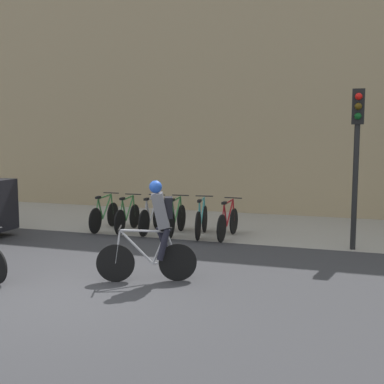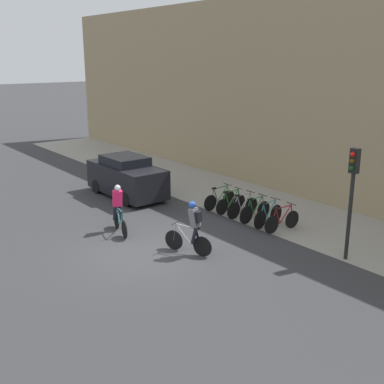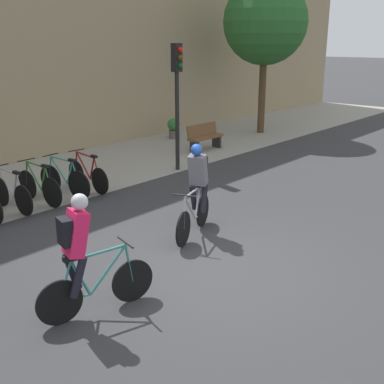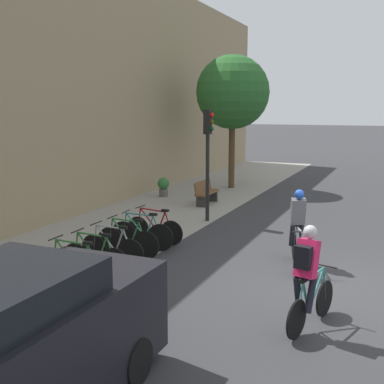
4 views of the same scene
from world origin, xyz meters
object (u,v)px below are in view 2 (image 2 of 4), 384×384
parked_bike_2 (243,207)px  parked_bike_4 (268,215)px  parked_bike_0 (220,199)px  parked_car (127,177)px  traffic_light_pole (352,184)px  cyclist_pink (118,207)px  parked_bike_3 (255,211)px  parked_bike_1 (231,203)px  parked_bike_5 (282,220)px  cyclist_grey (193,226)px

parked_bike_2 → parked_bike_4: (1.37, 0.00, 0.01)m
parked_bike_0 → parked_car: (-3.96, -2.12, 0.50)m
traffic_light_pole → parked_car: 10.61m
cyclist_pink → parked_bike_3: (2.24, 4.70, -0.54)m
parked_bike_0 → parked_bike_2: size_ratio=1.04×
parked_bike_1 → parked_bike_5: 2.74m
parked_bike_0 → parked_car: 4.51m
parked_bike_4 → traffic_light_pole: size_ratio=0.48×
parked_bike_0 → parked_bike_4: size_ratio=1.01×
cyclist_grey → parked_bike_5: (0.33, 3.88, -0.55)m
cyclist_pink → parked_car: parked_car is taller
cyclist_grey → parked_bike_2: cyclist_grey is taller
parked_bike_5 → cyclist_grey: bearing=-94.9°
cyclist_pink → parked_bike_0: (0.18, 4.70, -0.54)m
parked_bike_0 → parked_bike_1: parked_bike_0 is taller
cyclist_pink → parked_car: 4.58m
parked_bike_5 → parked_bike_3: bearing=179.9°
parked_bike_3 → parked_car: bearing=-160.6°
parked_bike_3 → parked_bike_4: bearing=-0.0°
cyclist_pink → parked_bike_0: bearing=87.8°
parked_car → cyclist_pink: bearing=-34.4°
cyclist_pink → parked_car: size_ratio=0.41×
cyclist_pink → parked_bike_2: bearing=71.7°
cyclist_grey → parked_bike_1: bearing=121.9°
parked_bike_1 → parked_car: size_ratio=0.38×
parked_bike_4 → cyclist_pink: bearing=-121.9°
parked_car → parked_bike_5: bearing=16.0°
cyclist_pink → parked_bike_2: cyclist_pink is taller
traffic_light_pole → parked_car: traffic_light_pole is taller
cyclist_grey → traffic_light_pole: (3.29, 3.54, 1.51)m
parked_bike_4 → parked_bike_5: size_ratio=1.00×
cyclist_pink → parked_bike_0: size_ratio=1.02×
cyclist_grey → parked_bike_3: size_ratio=1.06×
parked_bike_2 → parked_bike_4: bearing=0.0°
cyclist_pink → parked_car: bearing=145.6°
cyclist_pink → cyclist_grey: size_ratio=0.99×
parked_bike_5 → parked_car: bearing=-164.0°
cyclist_grey → parked_bike_2: 4.28m
parked_bike_0 → parked_bike_1: bearing=0.0°
parked_bike_2 → parked_bike_4: parked_bike_4 is taller
parked_bike_0 → parked_bike_5: size_ratio=1.01×
parked_car → parked_bike_3: bearing=19.4°
parked_bike_1 → parked_bike_4: bearing=0.0°
cyclist_grey → parked_car: (-7.05, 1.76, -0.05)m
parked_car → parked_bike_2: bearing=21.7°
parked_bike_1 → traffic_light_pole: (5.70, -0.35, 2.06)m
parked_bike_0 → parked_bike_2: 1.37m
parked_bike_2 → parked_car: 5.75m
parked_bike_2 → cyclist_pink: bearing=-108.3°
parked_bike_3 → traffic_light_pole: size_ratio=0.47×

